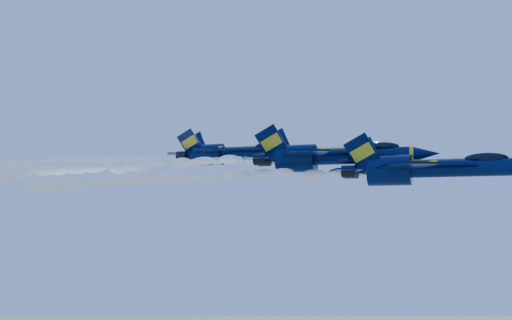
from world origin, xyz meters
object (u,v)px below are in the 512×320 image
(jet_second, at_px, (332,156))
(jet_third, at_px, (324,155))
(jet_lead, at_px, (431,168))
(jet_fourth, at_px, (235,153))

(jet_second, xyz_separation_m, jet_third, (-3.62, 12.24, 1.48))
(jet_second, bearing_deg, jet_lead, -11.83)
(jet_lead, xyz_separation_m, jet_fourth, (-26.35, 18.59, 4.21))
(jet_second, height_order, jet_fourth, jet_fourth)
(jet_fourth, bearing_deg, jet_lead, -35.21)
(jet_lead, bearing_deg, jet_third, 132.91)
(jet_third, bearing_deg, jet_fourth, 161.67)
(jet_third, relative_size, jet_fourth, 0.98)
(jet_lead, height_order, jet_third, jet_third)
(jet_lead, distance_m, jet_fourth, 32.52)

